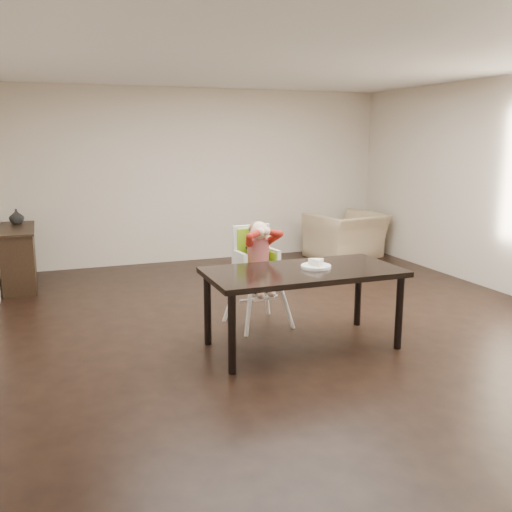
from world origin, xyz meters
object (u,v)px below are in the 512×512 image
(high_chair, at_px, (257,252))
(sideboard, at_px, (19,257))
(dining_table, at_px, (303,278))
(armchair, at_px, (346,228))

(high_chair, xyz_separation_m, sideboard, (-2.39, 2.59, -0.38))
(high_chair, relative_size, sideboard, 0.88)
(dining_table, height_order, armchair, armchair)
(dining_table, xyz_separation_m, sideboard, (-2.56, 3.36, -0.27))
(dining_table, xyz_separation_m, armchair, (2.42, 3.46, -0.18))
(high_chair, relative_size, armchair, 0.99)
(dining_table, bearing_deg, armchair, 55.01)
(high_chair, distance_m, sideboard, 3.55)
(high_chair, distance_m, armchair, 3.75)
(high_chair, bearing_deg, sideboard, 126.45)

